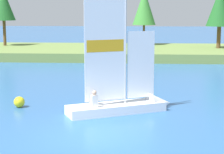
% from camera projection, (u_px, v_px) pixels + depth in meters
% --- Properties ---
extents(ground_plane, '(200.00, 200.00, 0.00)m').
position_uv_depth(ground_plane, '(91.00, 135.00, 15.26)').
color(ground_plane, '#2D609E').
extents(shore_bank, '(80.00, 11.82, 0.83)m').
position_uv_depth(shore_bank, '(122.00, 52.00, 41.17)').
color(shore_bank, olive).
rests_on(shore_bank, ground).
extents(shoreline_tree_left, '(2.51, 2.51, 6.20)m').
position_uv_depth(shoreline_tree_left, '(3.00, 4.00, 42.97)').
color(shoreline_tree_left, brown).
rests_on(shoreline_tree_left, shore_bank).
extents(shoreline_tree_midleft, '(2.54, 2.54, 6.07)m').
position_uv_depth(shoreline_tree_midleft, '(144.00, 7.00, 43.84)').
color(shoreline_tree_midleft, brown).
rests_on(shoreline_tree_midleft, shore_bank).
extents(shoreline_tree_centre, '(2.69, 2.69, 6.22)m').
position_uv_depth(shoreline_tree_centre, '(220.00, 6.00, 40.03)').
color(shoreline_tree_centre, brown).
rests_on(shoreline_tree_centre, shore_bank).
extents(sailboat, '(5.17, 3.35, 6.41)m').
position_uv_depth(sailboat, '(131.00, 101.00, 18.75)').
color(sailboat, white).
rests_on(sailboat, ground).
extents(channel_buoy, '(0.53, 0.53, 0.53)m').
position_uv_depth(channel_buoy, '(19.00, 102.00, 19.51)').
color(channel_buoy, yellow).
rests_on(channel_buoy, ground).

